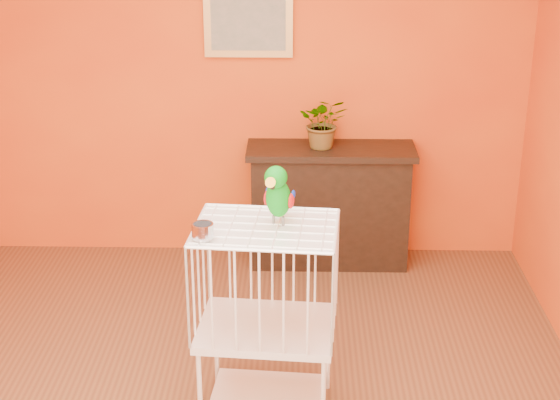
{
  "coord_description": "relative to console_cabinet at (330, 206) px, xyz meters",
  "views": [
    {
      "loc": [
        0.35,
        -3.76,
        2.79
      ],
      "look_at": [
        0.26,
        0.24,
        1.2
      ],
      "focal_mm": 55.0,
      "sensor_mm": 36.0,
      "label": 1
    }
  ],
  "objects": [
    {
      "name": "framed_picture",
      "position": [
        -0.59,
        0.18,
        1.3
      ],
      "size": [
        0.62,
        0.04,
        0.5
      ],
      "color": "#BE8844",
      "rests_on": "room_shell"
    },
    {
      "name": "room_shell",
      "position": [
        -0.59,
        -2.04,
        1.14
      ],
      "size": [
        4.5,
        4.5,
        4.5
      ],
      "color": "orange",
      "rests_on": "ground"
    },
    {
      "name": "console_cabinet",
      "position": [
        0.0,
        0.0,
        0.0
      ],
      "size": [
        1.2,
        0.43,
        0.89
      ],
      "color": "black",
      "rests_on": "ground"
    },
    {
      "name": "birdcage",
      "position": [
        -0.39,
        -1.88,
        0.12
      ],
      "size": [
        0.75,
        0.6,
        1.09
      ],
      "rotation": [
        0.0,
        0.0,
        -0.08
      ],
      "color": "white",
      "rests_on": "ground"
    },
    {
      "name": "parrot",
      "position": [
        -0.33,
        -1.84,
        0.8
      ],
      "size": [
        0.17,
        0.29,
        0.32
      ],
      "rotation": [
        0.0,
        0.0,
        -0.31
      ],
      "color": "#59544C",
      "rests_on": "birdcage"
    },
    {
      "name": "potted_plant",
      "position": [
        -0.05,
        -0.01,
        0.59
      ],
      "size": [
        0.35,
        0.38,
        0.29
      ],
      "primitive_type": "imported",
      "rotation": [
        0.0,
        0.0,
        -0.03
      ],
      "color": "#26722D",
      "rests_on": "console_cabinet"
    },
    {
      "name": "feed_cup",
      "position": [
        -0.69,
        -2.03,
        0.68
      ],
      "size": [
        0.11,
        0.11,
        0.08
      ],
      "primitive_type": "cylinder",
      "color": "silver",
      "rests_on": "birdcage"
    }
  ]
}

